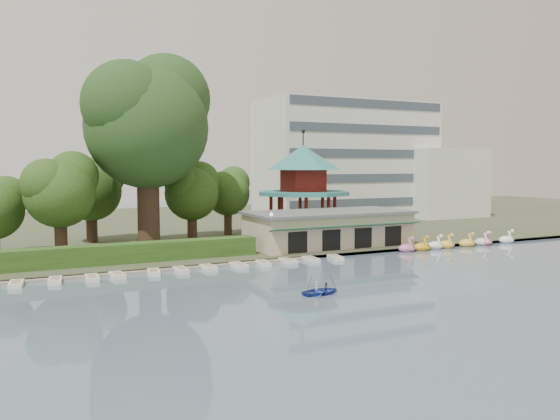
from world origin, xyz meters
TOP-DOWN VIEW (x-y plane):
  - ground_plane at (0.00, 0.00)m, footprint 220.00×220.00m
  - shore at (0.00, 52.00)m, footprint 220.00×70.00m
  - embankment at (0.00, 17.30)m, footprint 220.00×0.60m
  - dock at (-12.00, 17.20)m, footprint 34.00×1.60m
  - boathouse at (10.00, 21.97)m, footprint 18.60×9.39m
  - pavilion at (12.00, 32.00)m, footprint 12.40×12.40m
  - office_building at (32.67, 49.00)m, footprint 38.00×18.00m
  - hedge at (-15.00, 20.50)m, footprint 30.00×2.00m
  - lamp_post at (1.50, 19.00)m, footprint 0.36×0.36m
  - big_tree at (-8.82, 28.21)m, footprint 14.40×13.42m
  - small_trees at (-13.19, 31.66)m, footprint 38.87×17.07m
  - swan_boats at (24.22, 16.63)m, footprint 17.51×2.08m
  - moored_rowboats at (-10.01, 15.81)m, footprint 35.18×2.78m
  - rowboat_with_passengers at (-1.66, 3.21)m, footprint 4.52×3.46m

SIDE VIEW (x-z plane):
  - ground_plane at x=0.00m, z-range 0.00..0.00m
  - dock at x=-12.00m, z-range 0.00..0.24m
  - embankment at x=0.00m, z-range 0.00..0.30m
  - moored_rowboats at x=-10.01m, z-range 0.00..0.36m
  - shore at x=0.00m, z-range 0.00..0.40m
  - swan_boats at x=24.22m, z-range -0.56..1.35m
  - rowboat_with_passengers at x=-1.66m, z-range -0.57..1.44m
  - hedge at x=-15.00m, z-range 0.40..2.20m
  - boathouse at x=10.00m, z-range 0.42..4.32m
  - lamp_post at x=1.50m, z-range 1.20..5.48m
  - small_trees at x=-13.19m, z-range 1.33..11.83m
  - pavilion at x=12.00m, z-range 0.73..14.23m
  - office_building at x=32.67m, z-range -0.27..19.73m
  - big_tree at x=-8.82m, z-range 3.90..25.32m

